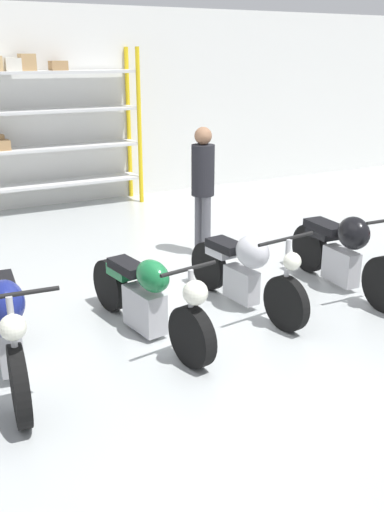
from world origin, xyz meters
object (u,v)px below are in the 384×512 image
Objects in this scene: motorcycle_blue at (7,327)px; motorcycle_black at (344,252)px; shelving_rack at (38,122)px; motorcycle_green at (148,298)px; motorcycle_silver at (245,270)px; person_browsing at (203,181)px.

motorcycle_black is (4.02, 0.22, -0.02)m from motorcycle_blue.
shelving_rack is 1.76× the size of motorcycle_black.
motorcycle_green is 2.61m from motorcycle_black.
shelving_rack is 6.07m from motorcycle_black.
shelving_rack reaches higher than motorcycle_black.
motorcycle_silver reaches higher than motorcycle_green.
motorcycle_blue is 4.02m from motorcycle_black.
motorcycle_blue is at bearing -90.85° from motorcycle_silver.
motorcycle_black is 1.12× the size of person_browsing.
motorcycle_blue is 1.42m from motorcycle_green.
motorcycle_black is at bearing 110.88° from person_browsing.
motorcycle_silver is at bearing -80.22° from shelving_rack.
shelving_rack is 1.68× the size of motorcycle_green.
motorcycle_green is at bearing -86.69° from motorcycle_black.
shelving_rack is 6.08m from motorcycle_blue.
motorcycle_black reaches higher than motorcycle_silver.
motorcycle_green is (1.41, 0.18, -0.08)m from motorcycle_blue.
motorcycle_blue is at bearing 29.57° from person_browsing.
person_browsing is at bearing 130.27° from motorcycle_green.
motorcycle_black is (1.37, -0.07, 0.02)m from motorcycle_silver.
motorcycle_silver is at bearing 71.27° from person_browsing.
person_browsing is at bearing -151.88° from motorcycle_black.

